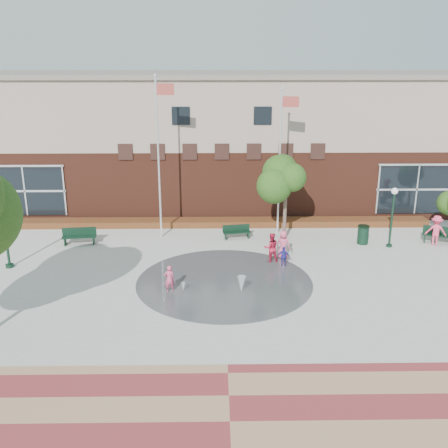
{
  "coord_description": "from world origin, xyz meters",
  "views": [
    {
      "loc": [
        -0.38,
        -19.93,
        10.41
      ],
      "look_at": [
        0.0,
        4.0,
        2.6
      ],
      "focal_mm": 42.0,
      "sensor_mm": 36.0,
      "label": 1
    }
  ],
  "objects_px": {
    "trash_can": "(363,235)",
    "child_splash": "(169,279)",
    "flagpole_left": "(159,150)",
    "bench_left": "(79,239)",
    "flagpole_right": "(281,155)"
  },
  "relations": [
    {
      "from": "trash_can",
      "to": "child_splash",
      "type": "xyz_separation_m",
      "value": [
        -10.54,
        -6.2,
        0.09
      ]
    },
    {
      "from": "trash_can",
      "to": "child_splash",
      "type": "height_order",
      "value": "child_splash"
    },
    {
      "from": "flagpole_right",
      "to": "bench_left",
      "type": "height_order",
      "value": "flagpole_right"
    },
    {
      "from": "bench_left",
      "to": "child_splash",
      "type": "xyz_separation_m",
      "value": [
        5.68,
        -6.35,
        0.34
      ]
    },
    {
      "from": "trash_can",
      "to": "child_splash",
      "type": "bearing_deg",
      "value": -149.52
    },
    {
      "from": "bench_left",
      "to": "child_splash",
      "type": "relative_size",
      "value": 1.51
    },
    {
      "from": "flagpole_right",
      "to": "child_splash",
      "type": "xyz_separation_m",
      "value": [
        -5.92,
        -8.19,
        -4.17
      ]
    },
    {
      "from": "flagpole_left",
      "to": "bench_left",
      "type": "distance_m",
      "value": 6.84
    },
    {
      "from": "flagpole_right",
      "to": "trash_can",
      "type": "bearing_deg",
      "value": -13.76
    },
    {
      "from": "flagpole_left",
      "to": "bench_left",
      "type": "height_order",
      "value": "flagpole_left"
    },
    {
      "from": "flagpole_right",
      "to": "child_splash",
      "type": "bearing_deg",
      "value": -116.25
    },
    {
      "from": "trash_can",
      "to": "child_splash",
      "type": "relative_size",
      "value": 0.84
    },
    {
      "from": "flagpole_right",
      "to": "bench_left",
      "type": "bearing_deg",
      "value": -161.39
    },
    {
      "from": "flagpole_right",
      "to": "child_splash",
      "type": "distance_m",
      "value": 10.93
    },
    {
      "from": "flagpole_left",
      "to": "child_splash",
      "type": "xyz_separation_m",
      "value": [
        1.06,
        -7.54,
        -4.57
      ]
    }
  ]
}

